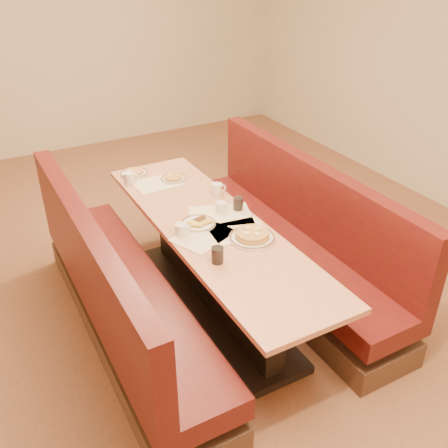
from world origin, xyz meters
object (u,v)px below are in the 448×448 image
coffee_mug_a (221,207)px  coffee_mug_d (129,178)px  pancake_plate (252,236)px  soda_tumbler_near (217,255)px  coffee_mug_c (217,189)px  booth_left (119,299)px  soda_tumbler_mid (238,204)px  booth_right (292,244)px  coffee_mug_b (182,230)px  eggs_plate (198,223)px  diner_table (212,268)px

coffee_mug_a → coffee_mug_d: size_ratio=0.89×
pancake_plate → soda_tumbler_near: soda_tumbler_near is taller
coffee_mug_d → coffee_mug_c: bearing=-25.5°
booth_left → coffee_mug_c: size_ratio=20.17×
soda_tumbler_near → soda_tumbler_mid: soda_tumbler_near is taller
soda_tumbler_near → soda_tumbler_mid: 0.71m
coffee_mug_d → soda_tumbler_near: soda_tumbler_near is taller
booth_right → coffee_mug_c: booth_right is taller
pancake_plate → soda_tumbler_near: size_ratio=2.92×
coffee_mug_b → coffee_mug_c: coffee_mug_c is taller
booth_right → coffee_mug_c: (-0.47, 0.41, 0.44)m
soda_tumbler_mid → coffee_mug_b: bearing=-165.7°
booth_right → booth_left: bearing=180.0°
booth_left → coffee_mug_c: 1.16m
eggs_plate → soda_tumbler_mid: (0.37, 0.06, 0.04)m
pancake_plate → booth_left: bearing=160.8°
soda_tumbler_mid → soda_tumbler_near: bearing=-130.7°
booth_right → coffee_mug_a: bearing=167.0°
booth_right → pancake_plate: size_ratio=7.91×
booth_right → coffee_mug_c: bearing=138.8°
eggs_plate → soda_tumbler_mid: soda_tumbler_mid is taller
diner_table → booth_left: bearing=180.0°
pancake_plate → coffee_mug_b: size_ratio=2.70×
coffee_mug_b → booth_right: bearing=1.2°
pancake_plate → eggs_plate: size_ratio=1.26×
diner_table → eggs_plate: size_ratio=9.94×
booth_right → soda_tumbler_near: booth_right is taller
booth_right → eggs_plate: booth_right is taller
pancake_plate → coffee_mug_a: coffee_mug_a is taller
diner_table → coffee_mug_d: 1.08m
coffee_mug_c → soda_tumbler_mid: 0.30m
diner_table → coffee_mug_b: (-0.25, -0.03, 0.42)m
booth_left → booth_right: (1.46, 0.00, 0.00)m
pancake_plate → eggs_plate: bearing=124.1°
booth_right → soda_tumbler_near: 1.11m
coffee_mug_b → soda_tumbler_near: size_ratio=1.08×
eggs_plate → coffee_mug_c: 0.51m
coffee_mug_b → coffee_mug_d: bearing=91.3°
booth_right → coffee_mug_d: 1.45m
coffee_mug_a → coffee_mug_b: 0.43m
coffee_mug_a → coffee_mug_b: size_ratio=0.94×
booth_right → soda_tumbler_mid: booth_right is taller
diner_table → soda_tumbler_mid: 0.52m
soda_tumbler_mid → pancake_plate: bearing=-107.4°
coffee_mug_d → coffee_mug_b: bearing=-68.8°
diner_table → eggs_plate: eggs_plate is taller
eggs_plate → soda_tumbler_near: 0.49m
pancake_plate → soda_tumbler_mid: soda_tumbler_mid is taller
eggs_plate → soda_tumbler_near: (-0.10, -0.48, 0.04)m
pancake_plate → coffee_mug_c: coffee_mug_c is taller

